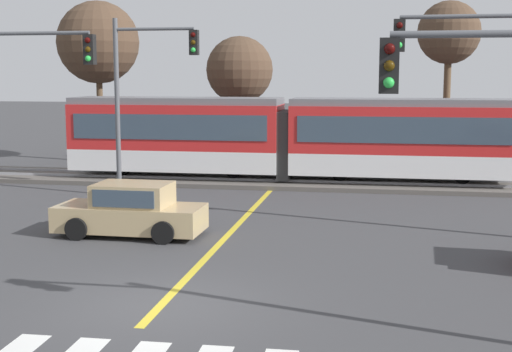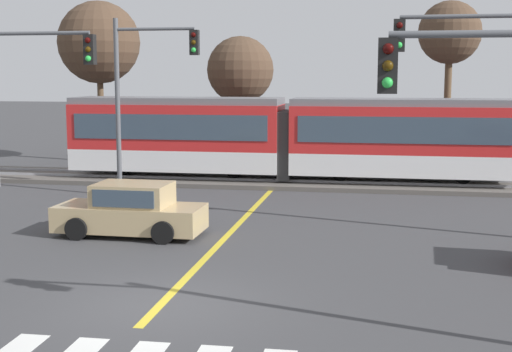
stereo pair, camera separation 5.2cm
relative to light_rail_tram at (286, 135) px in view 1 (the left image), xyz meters
The scene contains 13 objects.
ground_plane 16.51m from the light_rail_tram, 91.30° to the right, with size 200.00×200.00×0.00m, color #3D3D3F.
track_bed 1.99m from the light_rail_tram, behind, with size 120.00×4.00×0.18m, color #56514C.
rail_near 1.99m from the light_rail_tram, 117.48° to the right, with size 120.00×0.08×0.10m, color #939399.
rail_far 1.99m from the light_rail_tram, 117.08° to the left, with size 120.00×0.08×0.10m, color #939399.
light_rail_tram is the anchor object (origin of this frame).
lane_centre_line 10.07m from the light_rail_tram, 92.16° to the right, with size 0.20×15.71×0.01m, color gold.
sedan_crossing 11.02m from the light_rail_tram, 106.49° to the right, with size 4.22×1.97×1.52m.
traffic_light_far_left 6.77m from the light_rail_tram, 139.57° to the right, with size 3.25×0.38×6.65m.
traffic_light_mid_left 11.86m from the light_rail_tram, 129.39° to the right, with size 4.25×0.38×6.35m.
traffic_light_mid_right 11.63m from the light_rail_tram, 52.16° to the right, with size 4.25×0.38×6.73m.
bare_tree_far_west 12.83m from the light_rail_tram, 151.06° to the left, with size 4.24×4.24×8.35m.
bare_tree_west 7.18m from the light_rail_tram, 118.29° to the left, with size 3.36×3.36×6.49m.
bare_tree_east 9.05m from the light_rail_tram, 30.62° to the left, with size 2.83×2.83×7.88m.
Camera 1 is at (4.25, -13.24, 4.59)m, focal length 50.00 mm.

